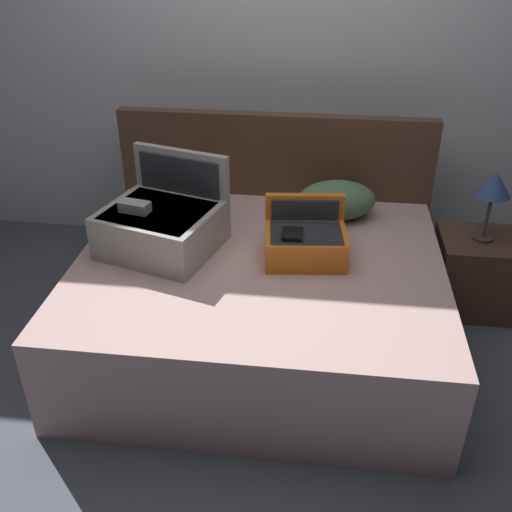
% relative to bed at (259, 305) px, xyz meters
% --- Properties ---
extents(ground_plane, '(12.00, 12.00, 0.00)m').
position_rel_bed_xyz_m(ground_plane, '(0.00, -0.40, -0.26)').
color(ground_plane, '#4C515B').
extents(back_wall, '(8.00, 0.10, 2.60)m').
position_rel_bed_xyz_m(back_wall, '(0.00, 1.25, 1.04)').
color(back_wall, silver).
rests_on(back_wall, ground).
extents(bed, '(1.82, 1.52, 0.53)m').
position_rel_bed_xyz_m(bed, '(0.00, 0.00, 0.00)').
color(bed, '#BC9993').
rests_on(bed, ground).
extents(headboard, '(1.86, 0.08, 1.02)m').
position_rel_bed_xyz_m(headboard, '(0.00, 0.80, 0.25)').
color(headboard, '#4C3323').
rests_on(headboard, ground).
extents(hard_case_large, '(0.65, 0.62, 0.45)m').
position_rel_bed_xyz_m(hard_case_large, '(-0.50, 0.08, 0.40)').
color(hard_case_large, gray).
rests_on(hard_case_large, bed).
extents(hard_case_medium, '(0.43, 0.36, 0.28)m').
position_rel_bed_xyz_m(hard_case_medium, '(0.22, 0.07, 0.36)').
color(hard_case_medium, '#D16619').
rests_on(hard_case_medium, bed).
extents(pillow_near_headboard, '(0.47, 0.35, 0.22)m').
position_rel_bed_xyz_m(pillow_near_headboard, '(0.37, 0.53, 0.37)').
color(pillow_near_headboard, '#4C724C').
rests_on(pillow_near_headboard, bed).
extents(nightstand, '(0.44, 0.40, 0.45)m').
position_rel_bed_xyz_m(nightstand, '(1.19, 0.51, -0.04)').
color(nightstand, '#4C3323').
rests_on(nightstand, ground).
extents(table_lamp, '(0.18, 0.18, 0.40)m').
position_rel_bed_xyz_m(table_lamp, '(1.19, 0.51, 0.50)').
color(table_lamp, '#3F3833').
rests_on(table_lamp, nightstand).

